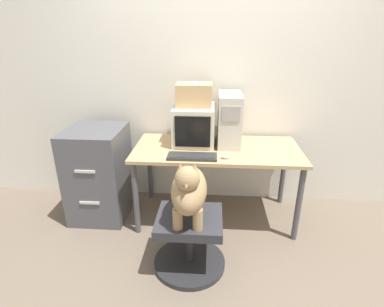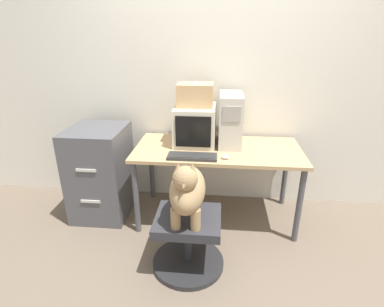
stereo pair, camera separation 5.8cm
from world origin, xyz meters
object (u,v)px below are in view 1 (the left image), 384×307
Objects in this scene: pc_tower at (229,119)px; cardboard_box at (194,95)px; office_chair at (189,240)px; dog at (189,189)px; crt_monitor at (194,125)px; filing_cabinet at (99,173)px; keyboard at (192,156)px.

pc_tower is 1.48× the size of cardboard_box.
dog reaches higher than office_chair.
cardboard_box is (0.00, 0.00, 0.27)m from crt_monitor.
dog is at bearing -88.73° from crt_monitor.
crt_monitor is 0.91× the size of pc_tower.
pc_tower is at bearing 6.44° from filing_cabinet.
keyboard is at bearing -13.91° from filing_cabinet.
dog is 0.97m from cardboard_box.
crt_monitor reaches higher than office_chair.
crt_monitor is at bearing 91.27° from dog.
dog reaches higher than keyboard.
cardboard_box is at bearing 91.31° from office_chair.
cardboard_box is at bearing 178.41° from pc_tower.
office_chair is 1.15m from filing_cabinet.
pc_tower reaches higher than keyboard.
crt_monitor is at bearing -90.00° from cardboard_box.
pc_tower reaches higher than office_chair.
dog is 1.17m from filing_cabinet.
filing_cabinet is at bearing -170.99° from crt_monitor.
crt_monitor is 1.01m from filing_cabinet.
crt_monitor is 1.03× the size of keyboard.
pc_tower reaches higher than dog.
pc_tower is at bearing -0.89° from crt_monitor.
cardboard_box is at bearing 90.00° from crt_monitor.
cardboard_box is (0.90, 0.15, 0.73)m from filing_cabinet.
keyboard reaches higher than office_chair.
dog is at bearing -37.12° from filing_cabinet.
keyboard is at bearing -130.74° from pc_tower.
filing_cabinet is 2.79× the size of cardboard_box.
crt_monitor is 0.32m from pc_tower.
keyboard is 1.30× the size of cardboard_box.
keyboard is 0.47× the size of filing_cabinet.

